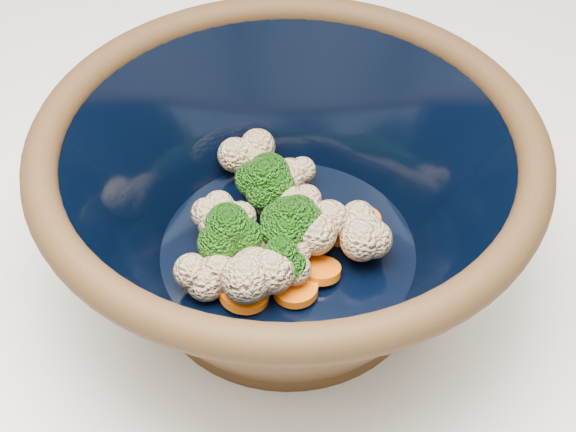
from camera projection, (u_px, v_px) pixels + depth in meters
mixing_bowl at (288, 202)px, 0.51m from camera, size 0.37×0.37×0.14m
vegetable_pile at (275, 225)px, 0.53m from camera, size 0.13×0.14×0.05m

